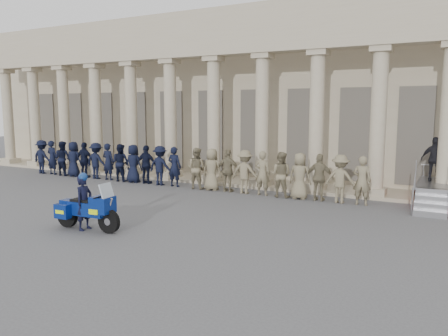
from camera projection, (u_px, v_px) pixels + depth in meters
ground at (131, 223)px, 14.50m from camera, size 90.00×90.00×0.00m
building at (285, 96)px, 26.81m from camera, size 40.00×12.50×9.00m
officer_rank at (168, 166)px, 21.33m from camera, size 19.10×0.74×1.95m
motorcycle at (88, 209)px, 13.59m from camera, size 2.41×1.00×1.54m
rider at (84, 202)px, 13.61m from camera, size 0.45×0.65×1.81m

